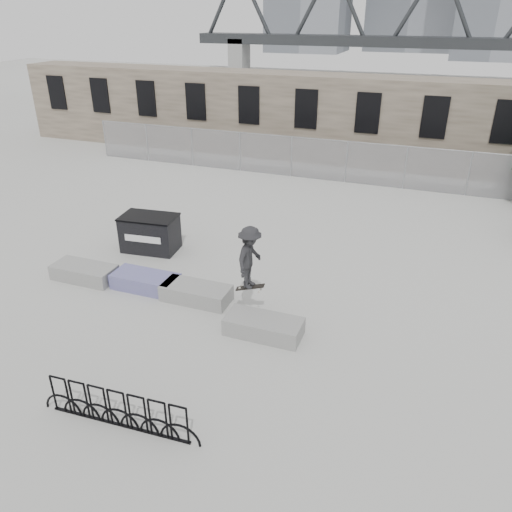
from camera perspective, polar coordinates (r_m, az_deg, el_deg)
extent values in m
plane|color=#BABAB5|center=(15.02, -9.94, -4.56)|extent=(120.00, 120.00, 0.00)
cube|color=#695C4D|center=(28.58, 6.38, 15.49)|extent=(36.00, 2.50, 4.50)
cube|color=black|center=(34.88, -21.79, 16.95)|extent=(1.20, 0.12, 2.00)
cube|color=black|center=(32.88, -17.38, 17.10)|extent=(1.20, 0.12, 2.00)
cube|color=black|center=(31.07, -12.42, 17.17)|extent=(1.20, 0.12, 2.00)
cube|color=black|center=(29.51, -6.89, 17.10)|extent=(1.20, 0.12, 2.00)
cube|color=black|center=(28.22, -0.81, 16.85)|extent=(1.20, 0.12, 2.00)
cube|color=black|center=(27.25, 5.75, 16.37)|extent=(1.20, 0.12, 2.00)
cube|color=black|center=(26.63, 12.66, 15.65)|extent=(1.20, 0.12, 2.00)
cube|color=black|center=(26.38, 19.74, 14.68)|extent=(1.20, 0.12, 2.00)
cube|color=black|center=(26.53, 26.78, 13.49)|extent=(1.20, 0.12, 2.00)
cylinder|color=gray|center=(30.21, -16.88, 12.72)|extent=(0.06, 0.06, 2.00)
cylinder|color=gray|center=(28.67, -12.33, 12.53)|extent=(0.06, 0.06, 2.00)
cylinder|color=gray|center=(27.33, -7.31, 12.24)|extent=(0.06, 0.06, 2.00)
cylinder|color=gray|center=(26.20, -1.84, 11.82)|extent=(0.06, 0.06, 2.00)
cylinder|color=gray|center=(25.33, 4.06, 11.25)|extent=(0.06, 0.06, 2.00)
cylinder|color=gray|center=(24.73, 10.27, 10.52)|extent=(0.06, 0.06, 2.00)
cylinder|color=gray|center=(24.43, 16.68, 9.63)|extent=(0.06, 0.06, 2.00)
cylinder|color=gray|center=(24.44, 23.14, 8.61)|extent=(0.06, 0.06, 2.00)
cube|color=#99999E|center=(25.33, 4.06, 11.25)|extent=(22.00, 0.02, 2.00)
cylinder|color=gray|center=(25.09, 4.13, 13.45)|extent=(22.00, 0.04, 0.04)
cube|color=gray|center=(16.50, -19.01, -1.77)|extent=(2.00, 0.90, 0.47)
cube|color=#2D471E|center=(16.42, -19.10, -1.23)|extent=(1.76, 0.66, 0.10)
cube|color=#36339A|center=(15.46, -12.50, -2.85)|extent=(2.00, 0.90, 0.47)
cube|color=#2D471E|center=(15.37, -12.56, -2.28)|extent=(1.76, 0.66, 0.10)
cube|color=gray|center=(14.60, -6.86, -4.22)|extent=(2.00, 0.90, 0.47)
cube|color=#2D471E|center=(14.51, -6.90, -3.63)|extent=(1.76, 0.66, 0.10)
cube|color=gray|center=(13.07, 0.88, -8.06)|extent=(2.00, 0.90, 0.47)
cube|color=#2D471E|center=(12.98, 0.89, -7.42)|extent=(1.76, 0.66, 0.10)
cube|color=black|center=(17.74, -12.01, 2.52)|extent=(1.98, 1.31, 1.22)
cube|color=black|center=(17.50, -12.20, 4.39)|extent=(2.03, 1.36, 0.06)
cube|color=white|center=(17.25, -12.84, 1.89)|extent=(1.30, 0.16, 0.23)
cube|color=black|center=(11.11, -15.25, -18.11)|extent=(3.15, 0.21, 0.04)
torus|color=black|center=(11.50, -21.42, -14.53)|extent=(0.89, 0.09, 0.89)
torus|color=black|center=(11.26, -19.55, -15.17)|extent=(0.89, 0.09, 0.89)
torus|color=black|center=(11.03, -17.58, -15.82)|extent=(0.89, 0.09, 0.89)
torus|color=black|center=(10.82, -15.53, -16.48)|extent=(0.89, 0.09, 0.89)
torus|color=black|center=(10.62, -13.38, -17.14)|extent=(0.89, 0.09, 0.89)
torus|color=black|center=(10.43, -11.14, -17.80)|extent=(0.89, 0.09, 0.89)
torus|color=black|center=(10.27, -8.80, -18.46)|extent=(0.89, 0.09, 0.89)
cube|color=#2D3033|center=(66.15, 24.83, 21.18)|extent=(70.00, 3.00, 1.20)
cube|color=gray|center=(71.44, -1.93, 22.00)|extent=(2.00, 3.00, 4.00)
imported|color=#242326|center=(13.12, -0.70, -0.18)|extent=(0.71, 1.16, 1.74)
cube|color=black|center=(13.55, -0.68, -3.58)|extent=(0.80, 0.31, 0.23)
cylinder|color=beige|center=(13.61, -1.88, -3.70)|extent=(0.06, 0.03, 0.06)
cylinder|color=beige|center=(13.72, -1.67, -3.42)|extent=(0.06, 0.03, 0.06)
cylinder|color=beige|center=(13.44, 0.34, -4.12)|extent=(0.06, 0.03, 0.06)
cylinder|color=beige|center=(13.55, 0.54, -3.83)|extent=(0.06, 0.03, 0.06)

